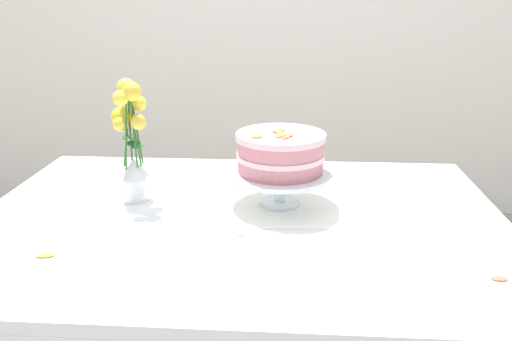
# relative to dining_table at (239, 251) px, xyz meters

# --- Properties ---
(dining_table) EXTENTS (1.40, 1.00, 0.74)m
(dining_table) POSITION_rel_dining_table_xyz_m (0.00, 0.00, 0.00)
(dining_table) COLOR white
(dining_table) RESTS_ON ground
(linen_napkin) EXTENTS (0.34, 0.34, 0.00)m
(linen_napkin) POSITION_rel_dining_table_xyz_m (0.10, 0.11, 0.09)
(linen_napkin) COLOR white
(linen_napkin) RESTS_ON dining_table
(cake_stand) EXTENTS (0.29, 0.29, 0.10)m
(cake_stand) POSITION_rel_dining_table_xyz_m (0.10, 0.11, 0.17)
(cake_stand) COLOR silver
(cake_stand) RESTS_ON linen_napkin
(layer_cake) EXTENTS (0.24, 0.24, 0.11)m
(layer_cake) POSITION_rel_dining_table_xyz_m (0.10, 0.11, 0.25)
(layer_cake) COLOR #CC7A84
(layer_cake) RESTS_ON cake_stand
(flower_vase) EXTENTS (0.10, 0.10, 0.34)m
(flower_vase) POSITION_rel_dining_table_xyz_m (-0.31, 0.12, 0.26)
(flower_vase) COLOR silver
(flower_vase) RESTS_ON dining_table
(loose_petal_0) EXTENTS (0.04, 0.02, 0.01)m
(loose_petal_0) POSITION_rel_dining_table_xyz_m (-0.41, -0.23, 0.09)
(loose_petal_0) COLOR orange
(loose_petal_0) RESTS_ON dining_table
(loose_petal_1) EXTENTS (0.04, 0.05, 0.00)m
(loose_petal_1) POSITION_rel_dining_table_xyz_m (0.01, -0.08, 0.09)
(loose_petal_1) COLOR pink
(loose_petal_1) RESTS_ON dining_table
(loose_petal_2) EXTENTS (0.04, 0.03, 0.01)m
(loose_petal_2) POSITION_rel_dining_table_xyz_m (0.56, -0.26, 0.09)
(loose_petal_2) COLOR #E56B51
(loose_petal_2) RESTS_ON dining_table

